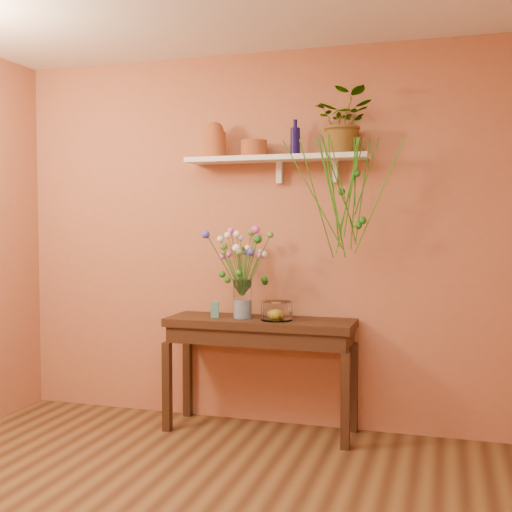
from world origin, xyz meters
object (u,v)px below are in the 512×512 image
object	(u,v)px
blue_bottle	(295,141)
sideboard	(260,335)
terracotta_jug	(215,141)
glass_vase	(242,301)
bouquet	(242,252)
spider_plant	(345,122)
glass_bowl	(277,312)

from	to	relation	value
blue_bottle	sideboard	bearing A→B (deg)	-150.07
terracotta_jug	blue_bottle	distance (m)	0.58
glass_vase	terracotta_jug	bearing A→B (deg)	159.80
terracotta_jug	glass_vase	size ratio (longest dim) A/B	0.92
glass_vase	bouquet	world-z (taller)	bouquet
blue_bottle	glass_vase	world-z (taller)	blue_bottle
bouquet	glass_vase	bearing A→B (deg)	41.73
terracotta_jug	spider_plant	xyz separation A→B (m)	(0.93, 0.02, 0.09)
sideboard	terracotta_jug	world-z (taller)	terracotta_jug
spider_plant	glass_vase	xyz separation A→B (m)	(-0.70, -0.10, -1.24)
glass_vase	blue_bottle	bearing A→B (deg)	20.56
blue_bottle	spider_plant	bearing A→B (deg)	-4.43
glass_vase	glass_bowl	distance (m)	0.27
terracotta_jug	bouquet	world-z (taller)	terracotta_jug
blue_bottle	spider_plant	size ratio (longest dim) A/B	0.59
terracotta_jug	glass_bowl	xyz separation A→B (m)	(0.49, -0.12, -1.20)
sideboard	terracotta_jug	xyz separation A→B (m)	(-0.36, 0.08, 1.38)
sideboard	spider_plant	world-z (taller)	spider_plant
spider_plant	bouquet	distance (m)	1.13
bouquet	sideboard	bearing A→B (deg)	3.73
sideboard	terracotta_jug	bearing A→B (deg)	167.45
spider_plant	glass_vase	distance (m)	1.42
sideboard	bouquet	xyz separation A→B (m)	(-0.13, -0.01, 0.58)
terracotta_jug	blue_bottle	world-z (taller)	terracotta_jug
bouquet	blue_bottle	bearing A→B (deg)	20.88
terracotta_jug	glass_vase	world-z (taller)	terracotta_jug
sideboard	terracotta_jug	distance (m)	1.42
bouquet	glass_bowl	xyz separation A→B (m)	(0.26, -0.03, -0.41)
sideboard	glass_vase	world-z (taller)	glass_vase
blue_bottle	bouquet	distance (m)	0.86
glass_vase	glass_bowl	xyz separation A→B (m)	(0.26, -0.03, -0.06)
glass_vase	bouquet	xyz separation A→B (m)	(-0.00, -0.00, 0.35)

